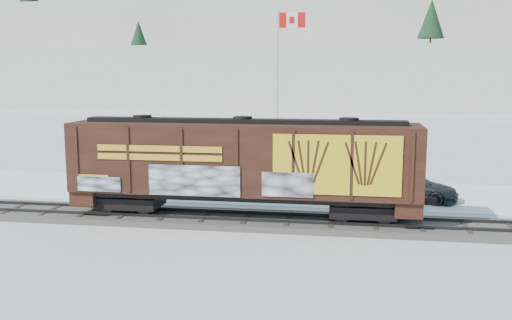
% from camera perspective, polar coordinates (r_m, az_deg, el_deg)
% --- Properties ---
extents(ground, '(500.00, 500.00, 0.00)m').
position_cam_1_polar(ground, '(27.86, -4.97, -6.11)').
color(ground, white).
rests_on(ground, ground).
extents(rail_track, '(50.00, 3.40, 0.43)m').
position_cam_1_polar(rail_track, '(27.82, -4.98, -5.81)').
color(rail_track, '#59544C').
rests_on(rail_track, ground).
extents(parking_strip, '(40.00, 8.00, 0.03)m').
position_cam_1_polar(parking_strip, '(34.98, -1.98, -2.98)').
color(parking_strip, white).
rests_on(parking_strip, ground).
extents(hillside, '(360.00, 110.00, 93.00)m').
position_cam_1_polar(hillside, '(166.18, 7.00, 11.21)').
color(hillside, white).
rests_on(hillside, ground).
extents(hopper_railcar, '(16.34, 3.06, 4.56)m').
position_cam_1_polar(hopper_railcar, '(26.86, -1.33, -0.19)').
color(hopper_railcar, black).
rests_on(hopper_railcar, rail_track).
extents(flagpole, '(2.30, 0.90, 11.27)m').
position_cam_1_polar(flagpole, '(39.09, 2.29, 4.38)').
color(flagpole, silver).
rests_on(flagpole, ground).
extents(car_silver, '(4.81, 2.13, 1.61)m').
position_cam_1_polar(car_silver, '(35.54, -10.23, -1.59)').
color(car_silver, '#A4A8AC').
rests_on(car_silver, parking_strip).
extents(car_white, '(5.30, 3.22, 1.65)m').
position_cam_1_polar(car_white, '(34.70, -9.27, -1.78)').
color(car_white, silver).
rests_on(car_white, parking_strip).
extents(car_dark, '(5.66, 3.74, 1.52)m').
position_cam_1_polar(car_dark, '(33.28, 15.14, -2.53)').
color(car_dark, '#21252A').
rests_on(car_dark, parking_strip).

